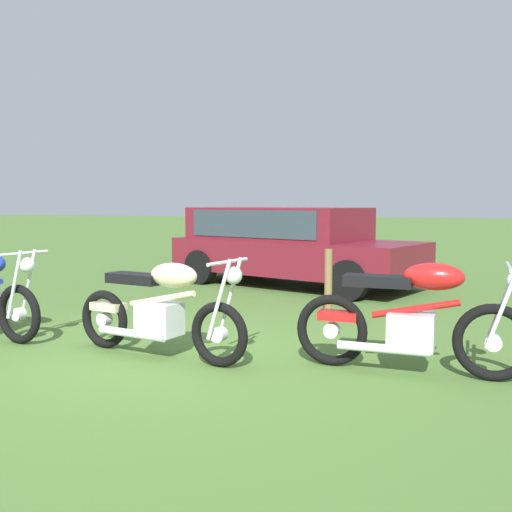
{
  "coord_description": "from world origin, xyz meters",
  "views": [
    {
      "loc": [
        2.63,
        -5.04,
        1.5
      ],
      "look_at": [
        0.43,
        1.8,
        0.86
      ],
      "focal_mm": 41.18,
      "sensor_mm": 36.0,
      "label": 1
    }
  ],
  "objects_px": {
    "motorcycle_cream": "(160,309)",
    "fence_post_wooden": "(328,285)",
    "motorcycle_red": "(412,318)",
    "car_burgundy": "(287,240)"
  },
  "relations": [
    {
      "from": "motorcycle_cream",
      "to": "car_burgundy",
      "type": "height_order",
      "value": "car_burgundy"
    },
    {
      "from": "motorcycle_red",
      "to": "fence_post_wooden",
      "type": "relative_size",
      "value": 2.23
    },
    {
      "from": "motorcycle_red",
      "to": "car_burgundy",
      "type": "bearing_deg",
      "value": 118.65
    },
    {
      "from": "motorcycle_cream",
      "to": "fence_post_wooden",
      "type": "distance_m",
      "value": 2.59
    },
    {
      "from": "motorcycle_red",
      "to": "car_burgundy",
      "type": "distance_m",
      "value": 5.73
    },
    {
      "from": "motorcycle_red",
      "to": "fence_post_wooden",
      "type": "xyz_separation_m",
      "value": [
        -1.14,
        2.09,
        -0.03
      ]
    },
    {
      "from": "motorcycle_red",
      "to": "fence_post_wooden",
      "type": "height_order",
      "value": "motorcycle_red"
    },
    {
      "from": "motorcycle_cream",
      "to": "car_burgundy",
      "type": "xyz_separation_m",
      "value": [
        -0.13,
        5.33,
        0.36
      ]
    },
    {
      "from": "motorcycle_cream",
      "to": "fence_post_wooden",
      "type": "relative_size",
      "value": 2.18
    },
    {
      "from": "fence_post_wooden",
      "to": "motorcycle_red",
      "type": "bearing_deg",
      "value": -61.37
    }
  ]
}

